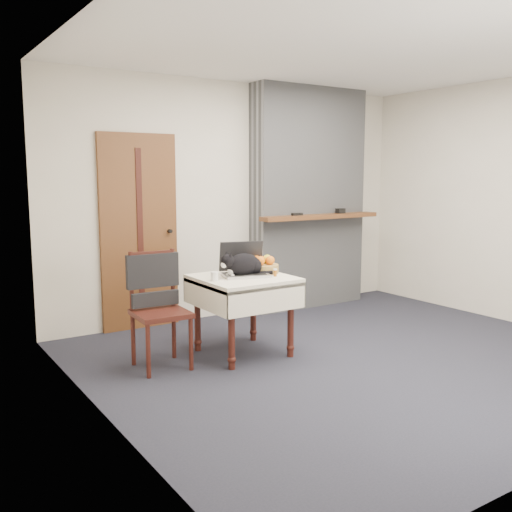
{
  "coord_description": "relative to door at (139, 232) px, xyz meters",
  "views": [
    {
      "loc": [
        -3.38,
        -3.54,
        1.59
      ],
      "look_at": [
        -0.68,
        0.59,
        0.88
      ],
      "focal_mm": 40.0,
      "sensor_mm": 36.0,
      "label": 1
    }
  ],
  "objects": [
    {
      "name": "ground",
      "position": [
        1.2,
        -1.97,
        -1.0
      ],
      "size": [
        4.5,
        4.5,
        0.0
      ],
      "primitive_type": "plane",
      "color": "black",
      "rests_on": "ground"
    },
    {
      "name": "pill_bottle",
      "position": [
        0.66,
        -1.48,
        -0.26
      ],
      "size": [
        0.03,
        0.03,
        0.07
      ],
      "color": "#9B5513",
      "rests_on": "side_table"
    },
    {
      "name": "cream_jar",
      "position": [
        0.12,
        -1.37,
        -0.26
      ],
      "size": [
        0.07,
        0.07,
        0.07
      ],
      "primitive_type": "cylinder",
      "color": "silver",
      "rests_on": "side_table"
    },
    {
      "name": "fruit_basket",
      "position": [
        0.67,
        -1.27,
        -0.24
      ],
      "size": [
        0.28,
        0.28,
        0.16
      ],
      "color": "#AF8C46",
      "rests_on": "side_table"
    },
    {
      "name": "chair",
      "position": [
        -0.33,
        -1.18,
        -0.39
      ],
      "size": [
        0.46,
        0.45,
        0.96
      ],
      "rotation": [
        0.0,
        0.0,
        -0.05
      ],
      "color": "#39160F",
      "rests_on": "ground"
    },
    {
      "name": "chimney",
      "position": [
        2.1,
        -0.13,
        0.3
      ],
      "size": [
        1.62,
        0.48,
        2.6
      ],
      "color": "gray",
      "rests_on": "ground"
    },
    {
      "name": "room_shell",
      "position": [
        1.2,
        -1.51,
        0.76
      ],
      "size": [
        4.52,
        4.01,
        2.61
      ],
      "color": "beige",
      "rests_on": "ground"
    },
    {
      "name": "side_table",
      "position": [
        0.42,
        -1.33,
        -0.41
      ],
      "size": [
        0.78,
        0.78,
        0.7
      ],
      "color": "#39160F",
      "rests_on": "ground"
    },
    {
      "name": "laptop",
      "position": [
        0.46,
        -1.28,
        -0.23
      ],
      "size": [
        0.48,
        0.44,
        0.29
      ],
      "rotation": [
        0.0,
        0.0,
        -0.3
      ],
      "color": "#B7B7BC",
      "rests_on": "side_table"
    },
    {
      "name": "door",
      "position": [
        0.0,
        0.0,
        0.0
      ],
      "size": [
        0.82,
        0.1,
        2.0
      ],
      "color": "brown",
      "rests_on": "ground"
    },
    {
      "name": "cat",
      "position": [
        0.43,
        -1.33,
        -0.2
      ],
      "size": [
        0.48,
        0.2,
        0.23
      ],
      "rotation": [
        0.0,
        0.0,
        0.03
      ],
      "color": "black",
      "rests_on": "side_table"
    },
    {
      "name": "desk_clutter",
      "position": [
        0.65,
        -1.26,
        -0.3
      ],
      "size": [
        0.16,
        0.03,
        0.01
      ],
      "primitive_type": "cube",
      "rotation": [
        0.0,
        0.0,
        0.1
      ],
      "color": "black",
      "rests_on": "side_table"
    }
  ]
}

